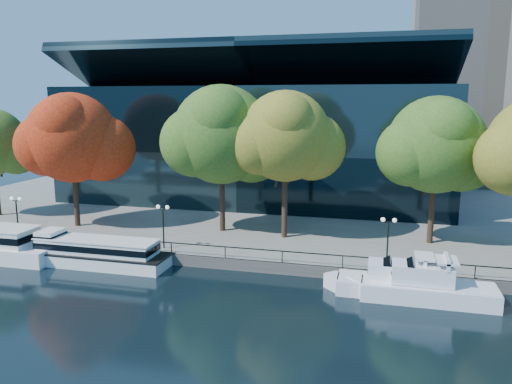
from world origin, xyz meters
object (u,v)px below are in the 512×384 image
(tree_1, at_px, (73,140))
(tree_4, at_px, (438,147))
(cruiser_near, at_px, (399,282))
(lamp_1, at_px, (163,216))
(tree_2, at_px, (223,137))
(lamp_0, at_px, (16,207))
(cruiser_far, at_px, (422,286))
(tour_boat, at_px, (89,251))
(tree_3, at_px, (287,138))
(lamp_2, at_px, (388,230))

(tree_1, distance_m, tree_4, 36.40)
(cruiser_near, distance_m, tree_4, 15.09)
(lamp_1, bearing_deg, tree_1, 156.73)
(tree_2, relative_size, lamp_1, 3.70)
(lamp_0, bearing_deg, tree_4, 11.26)
(tree_4, bearing_deg, tree_2, -178.26)
(cruiser_near, bearing_deg, cruiser_far, -20.36)
(lamp_1, bearing_deg, tour_boat, -150.89)
(tree_3, bearing_deg, lamp_1, -147.75)
(tree_1, relative_size, lamp_2, 3.52)
(lamp_1, bearing_deg, tree_2, 64.58)
(cruiser_near, xyz_separation_m, cruiser_far, (1.54, -0.57, 0.10))
(cruiser_near, xyz_separation_m, tree_3, (-10.56, 10.10, 9.76))
(cruiser_far, bearing_deg, tree_3, 138.59)
(cruiser_near, relative_size, lamp_2, 2.76)
(tree_1, relative_size, tree_4, 1.03)
(lamp_1, bearing_deg, tree_4, 18.22)
(tree_1, xyz_separation_m, tree_4, (36.31, 2.55, -0.15))
(lamp_1, bearing_deg, tree_3, 32.25)
(cruiser_near, bearing_deg, lamp_0, 174.17)
(tour_boat, height_order, lamp_2, lamp_2)
(cruiser_near, xyz_separation_m, lamp_0, (-36.31, 3.71, 2.98))
(cruiser_far, distance_m, tree_4, 15.23)
(tree_1, distance_m, tree_2, 15.95)
(tree_1, relative_size, lamp_0, 3.52)
(tree_1, bearing_deg, lamp_1, -23.27)
(tree_1, bearing_deg, cruiser_near, -15.28)
(cruiser_far, height_order, tree_3, tree_3)
(cruiser_near, distance_m, cruiser_far, 1.65)
(tour_boat, distance_m, cruiser_near, 26.44)
(tree_2, xyz_separation_m, lamp_1, (-3.45, -7.25, -6.75))
(cruiser_near, distance_m, tree_3, 17.58)
(tree_1, bearing_deg, cruiser_far, -15.51)
(cruiser_far, xyz_separation_m, tree_2, (-18.79, 11.54, 9.62))
(cruiser_near, bearing_deg, lamp_1, 169.84)
(cruiser_far, distance_m, tree_1, 37.07)
(cruiser_far, relative_size, tree_2, 0.71)
(tree_4, xyz_separation_m, lamp_0, (-39.55, -7.88, -6.13))
(tour_boat, bearing_deg, tree_2, 48.67)
(tour_boat, bearing_deg, tree_1, 127.91)
(tour_boat, relative_size, cruiser_far, 1.44)
(lamp_0, bearing_deg, tree_2, 20.83)
(tour_boat, distance_m, lamp_1, 7.12)
(lamp_1, bearing_deg, lamp_2, 0.00)
(tree_1, height_order, tree_2, tree_2)
(tour_boat, xyz_separation_m, lamp_0, (-9.87, 3.20, 2.75))
(tree_4, xyz_separation_m, lamp_1, (-23.93, -7.88, -6.13))
(tree_1, distance_m, lamp_2, 33.18)
(tour_boat, height_order, tree_2, tree_2)
(tree_4, height_order, lamp_0, tree_4)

